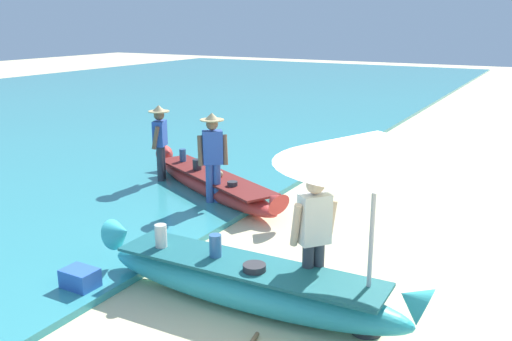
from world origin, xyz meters
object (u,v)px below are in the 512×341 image
person_vendor_assistant (160,139)px  boat_cyan_foreground (246,283)px  person_vendor_hatted (213,154)px  patio_umbrella_large (377,148)px  person_tourist_customer (314,235)px  cooler_box (80,282)px  boat_red_midground (213,184)px

person_vendor_assistant → boat_cyan_foreground: bearing=-41.0°
person_vendor_hatted → patio_umbrella_large: size_ratio=0.77×
boat_cyan_foreground → person_vendor_hatted: size_ratio=2.45×
person_tourist_customer → cooler_box: 3.07m
boat_cyan_foreground → patio_umbrella_large: (1.47, 0.16, 1.83)m
person_tourist_customer → person_vendor_hatted: bearing=140.3°
person_vendor_assistant → patio_umbrella_large: (5.70, -3.51, 1.15)m
boat_red_midground → person_tourist_customer: 4.80m
person_tourist_customer → cooler_box: person_tourist_customer is taller
boat_cyan_foreground → person_vendor_hatted: (-2.43, 2.97, 0.72)m
person_vendor_hatted → person_tourist_customer: size_ratio=1.06×
boat_cyan_foreground → cooler_box: 2.17m
boat_red_midground → person_tourist_customer: (3.54, -3.17, 0.71)m
person_vendor_assistant → cooler_box: (2.19, -4.43, -0.82)m
person_vendor_assistant → person_tourist_customer: bearing=-33.9°
boat_red_midground → person_vendor_assistant: bearing=173.5°
boat_red_midground → patio_umbrella_large: size_ratio=1.84×
person_vendor_hatted → person_vendor_assistant: 1.93m
boat_cyan_foreground → patio_umbrella_large: patio_umbrella_large is taller
person_tourist_customer → boat_cyan_foreground: bearing=-154.1°
person_tourist_customer → boat_red_midground: bearing=138.2°
person_tourist_customer → patio_umbrella_large: size_ratio=0.73×
boat_cyan_foreground → boat_red_midground: size_ratio=1.03×
patio_umbrella_large → person_tourist_customer: bearing=166.0°
boat_cyan_foreground → person_vendor_assistant: (-4.23, 3.68, 0.68)m
boat_cyan_foreground → cooler_box: size_ratio=9.90×
person_tourist_customer → patio_umbrella_large: (0.75, -0.19, 1.18)m
person_tourist_customer → person_vendor_assistant: person_vendor_assistant is taller
person_vendor_hatted → person_tourist_customer: bearing=-39.7°
person_vendor_hatted → person_vendor_assistant: size_ratio=1.05×
boat_cyan_foreground → person_vendor_assistant: size_ratio=2.57×
boat_red_midground → cooler_box: boat_red_midground is taller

